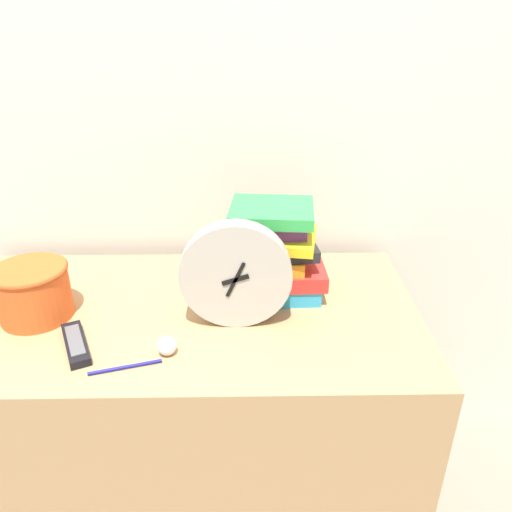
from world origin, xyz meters
TOP-DOWN VIEW (x-y plane):
  - wall_back at (0.00, 0.71)m, footprint 6.00×0.04m
  - desk at (0.00, 0.32)m, footprint 1.24×0.64m
  - desk_clock at (0.15, 0.26)m, footprint 0.27×0.05m
  - book_stack at (0.25, 0.40)m, footprint 0.26×0.20m
  - basket at (-0.35, 0.30)m, footprint 0.18×0.18m
  - tv_remote at (-0.21, 0.17)m, footprint 0.11×0.17m
  - crumpled_paper_ball at (-0.00, 0.14)m, footprint 0.04×0.04m
  - pen at (-0.08, 0.09)m, footprint 0.15×0.05m

SIDE VIEW (x-z plane):
  - desk at x=0.00m, z-range 0.00..0.77m
  - pen at x=-0.08m, z-range 0.77..0.77m
  - tv_remote at x=-0.21m, z-range 0.77..0.79m
  - crumpled_paper_ball at x=0.00m, z-range 0.77..0.81m
  - basket at x=-0.35m, z-range 0.77..0.91m
  - book_stack at x=0.25m, z-range 0.76..1.02m
  - desk_clock at x=0.15m, z-range 0.77..1.03m
  - wall_back at x=0.00m, z-range 0.00..2.40m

